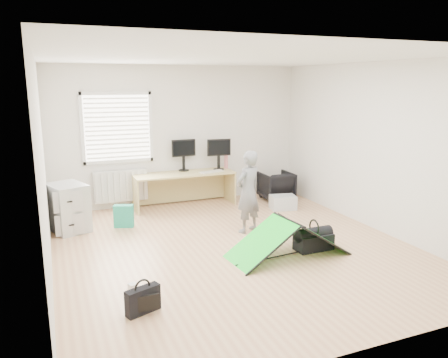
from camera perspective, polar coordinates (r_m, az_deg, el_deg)
name	(u,v)px	position (r m, az deg, el deg)	size (l,w,h in m)	color
ground	(234,247)	(6.50, 1.34, -8.92)	(5.50, 5.50, 0.00)	tan
back_wall	(179,135)	(8.70, -5.86, 5.69)	(5.00, 0.02, 2.70)	silver
window	(117,128)	(8.39, -13.75, 6.52)	(1.20, 0.06, 1.20)	silver
radiator	(121,186)	(8.53, -13.33, -0.87)	(1.00, 0.12, 0.60)	silver
desk	(184,190)	(8.54, -5.20, -1.38)	(1.95, 0.62, 0.66)	tan
filing_cabinet	(68,208)	(7.53, -19.70, -3.53)	(0.50, 0.67, 0.78)	#A9ADAE
monitor_left	(184,159)	(8.64, -5.30, 2.58)	(0.48, 0.10, 0.46)	black
monitor_right	(219,159)	(8.69, -0.71, 2.69)	(0.48, 0.10, 0.45)	black
keyboard	(212,172)	(8.50, -1.62, 0.97)	(0.49, 0.17, 0.02)	beige
thermos	(226,161)	(8.87, 0.28, 2.30)	(0.08, 0.08, 0.28)	#C87075
office_chair	(276,186)	(9.07, 6.83, -0.87)	(0.62, 0.64, 0.58)	black
person	(248,192)	(6.98, 3.17, -1.68)	(0.49, 0.32, 1.33)	slate
kite	(288,238)	(6.19, 8.42, -7.59)	(1.68, 0.74, 0.52)	#14D524
storage_crate	(283,202)	(8.43, 7.70, -3.03)	(0.47, 0.33, 0.26)	#B6BCBF
tote_bag	(124,216)	(7.51, -12.96, -4.74)	(0.32, 0.14, 0.38)	#1F9475
laptop_bag	(143,300)	(4.82, -10.55, -15.30)	(0.38, 0.11, 0.28)	black
white_box	(133,287)	(5.34, -11.82, -13.66)	(0.09, 0.09, 0.09)	silver
duffel_bag	(314,242)	(6.51, 11.61, -8.03)	(0.54, 0.28, 0.24)	black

